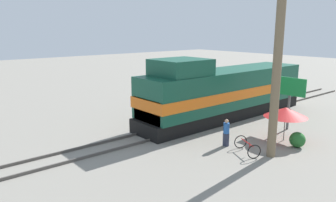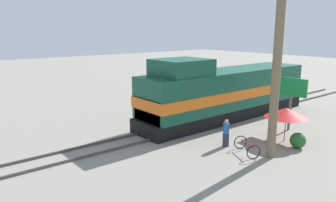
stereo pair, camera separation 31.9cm
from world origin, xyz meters
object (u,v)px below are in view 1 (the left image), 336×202
at_px(bicycle, 247,146).
at_px(person_bystander, 226,132).
at_px(locomotive, 222,93).
at_px(billboard_sign, 290,90).
at_px(utility_pole, 278,56).
at_px(vendor_umbrella, 286,112).

bearing_deg(bicycle, person_bystander, 116.08).
xyz_separation_m(locomotive, person_bystander, (4.12, -4.36, -1.09)).
relative_size(person_bystander, bicycle, 0.89).
bearing_deg(billboard_sign, utility_pole, -68.23).
height_order(vendor_umbrella, billboard_sign, billboard_sign).
xyz_separation_m(billboard_sign, bicycle, (0.92, -5.56, -2.24)).
relative_size(vendor_umbrella, person_bystander, 1.60).
xyz_separation_m(locomotive, utility_pole, (6.63, -3.73, 3.26)).
bearing_deg(vendor_umbrella, bicycle, -92.06).
bearing_deg(billboard_sign, bicycle, -80.64).
height_order(utility_pole, person_bystander, utility_pole).
relative_size(vendor_umbrella, billboard_sign, 0.73).
bearing_deg(vendor_umbrella, person_bystander, -114.90).
height_order(utility_pole, bicycle, utility_pole).
relative_size(billboard_sign, bicycle, 1.96).
distance_m(billboard_sign, person_bystander, 5.86).
bearing_deg(bicycle, billboard_sign, 35.52).
bearing_deg(billboard_sign, locomotive, -165.54).
bearing_deg(locomotive, person_bystander, -46.60).
height_order(billboard_sign, bicycle, billboard_sign).
xyz_separation_m(locomotive, vendor_umbrella, (5.70, -0.96, -0.20)).
distance_m(person_bystander, bicycle, 1.53).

